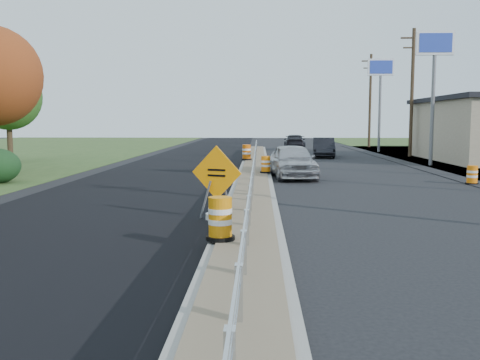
{
  "coord_description": "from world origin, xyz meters",
  "views": [
    {
      "loc": [
        0.24,
        -16.28,
        2.64
      ],
      "look_at": [
        -0.26,
        -2.27,
        1.1
      ],
      "focal_mm": 40.0,
      "sensor_mm": 36.0,
      "label": 1
    }
  ],
  "objects_px": {
    "barrel_shoulder_near": "(472,175)",
    "car_silver": "(293,161)",
    "car_dark_mid": "(324,147)",
    "barrel_median_near": "(220,219)",
    "barrel_median_far": "(247,153)",
    "barrel_median_mid": "(266,165)",
    "caution_sign": "(217,201)",
    "car_dark_far": "(295,142)"
  },
  "relations": [
    {
      "from": "barrel_shoulder_near",
      "to": "car_silver",
      "type": "xyz_separation_m",
      "value": [
        -7.39,
        2.35,
        0.42
      ]
    },
    {
      "from": "car_silver",
      "to": "car_dark_mid",
      "type": "distance_m",
      "value": 15.05
    },
    {
      "from": "barrel_median_near",
      "to": "barrel_median_far",
      "type": "distance_m",
      "value": 22.81
    },
    {
      "from": "car_dark_mid",
      "to": "barrel_median_mid",
      "type": "bearing_deg",
      "value": -102.09
    },
    {
      "from": "caution_sign",
      "to": "car_dark_mid",
      "type": "relative_size",
      "value": 0.46
    },
    {
      "from": "barrel_median_mid",
      "to": "car_dark_far",
      "type": "relative_size",
      "value": 0.16
    },
    {
      "from": "barrel_median_mid",
      "to": "barrel_shoulder_near",
      "type": "height_order",
      "value": "barrel_median_mid"
    },
    {
      "from": "barrel_median_mid",
      "to": "car_dark_mid",
      "type": "bearing_deg",
      "value": 73.11
    },
    {
      "from": "barrel_median_far",
      "to": "car_dark_far",
      "type": "distance_m",
      "value": 17.03
    },
    {
      "from": "caution_sign",
      "to": "barrel_median_near",
      "type": "xyz_separation_m",
      "value": [
        0.35,
        -3.47,
        0.14
      ]
    },
    {
      "from": "barrel_shoulder_near",
      "to": "barrel_median_far",
      "type": "bearing_deg",
      "value": 131.88
    },
    {
      "from": "barrel_median_near",
      "to": "barrel_shoulder_near",
      "type": "bearing_deg",
      "value": 50.77
    },
    {
      "from": "caution_sign",
      "to": "barrel_median_far",
      "type": "height_order",
      "value": "caution_sign"
    },
    {
      "from": "barrel_median_near",
      "to": "barrel_median_mid",
      "type": "relative_size",
      "value": 1.11
    },
    {
      "from": "caution_sign",
      "to": "barrel_median_near",
      "type": "height_order",
      "value": "caution_sign"
    },
    {
      "from": "car_silver",
      "to": "car_dark_mid",
      "type": "bearing_deg",
      "value": 72.28
    },
    {
      "from": "barrel_median_far",
      "to": "car_silver",
      "type": "xyz_separation_m",
      "value": [
        2.36,
        -8.52,
        0.11
      ]
    },
    {
      "from": "barrel_median_far",
      "to": "barrel_shoulder_near",
      "type": "xyz_separation_m",
      "value": [
        9.75,
        -10.87,
        -0.31
      ]
    },
    {
      "from": "car_silver",
      "to": "car_dark_mid",
      "type": "height_order",
      "value": "car_silver"
    },
    {
      "from": "car_silver",
      "to": "car_dark_far",
      "type": "distance_m",
      "value": 25.11
    },
    {
      "from": "barrel_median_near",
      "to": "barrel_shoulder_near",
      "type": "relative_size",
      "value": 1.11
    },
    {
      "from": "barrel_median_mid",
      "to": "car_dark_mid",
      "type": "relative_size",
      "value": 0.18
    },
    {
      "from": "barrel_median_near",
      "to": "car_dark_mid",
      "type": "relative_size",
      "value": 0.2
    },
    {
      "from": "barrel_median_near",
      "to": "barrel_median_mid",
      "type": "bearing_deg",
      "value": 85.6
    },
    {
      "from": "barrel_median_far",
      "to": "car_silver",
      "type": "relative_size",
      "value": 0.2
    },
    {
      "from": "barrel_median_mid",
      "to": "car_silver",
      "type": "distance_m",
      "value": 1.27
    },
    {
      "from": "barrel_shoulder_near",
      "to": "car_dark_far",
      "type": "height_order",
      "value": "car_dark_far"
    },
    {
      "from": "caution_sign",
      "to": "car_dark_far",
      "type": "distance_m",
      "value": 36.14
    },
    {
      "from": "barrel_median_far",
      "to": "barrel_shoulder_near",
      "type": "distance_m",
      "value": 14.61
    },
    {
      "from": "caution_sign",
      "to": "barrel_median_far",
      "type": "relative_size",
      "value": 2.09
    },
    {
      "from": "barrel_median_mid",
      "to": "barrel_shoulder_near",
      "type": "distance_m",
      "value": 8.97
    },
    {
      "from": "barrel_median_near",
      "to": "car_dark_mid",
      "type": "bearing_deg",
      "value": 79.14
    },
    {
      "from": "barrel_median_mid",
      "to": "caution_sign",
      "type": "bearing_deg",
      "value": -97.63
    },
    {
      "from": "car_dark_mid",
      "to": "car_dark_far",
      "type": "height_order",
      "value": "car_dark_mid"
    },
    {
      "from": "car_dark_mid",
      "to": "car_dark_far",
      "type": "relative_size",
      "value": 0.9
    },
    {
      "from": "caution_sign",
      "to": "barrel_shoulder_near",
      "type": "relative_size",
      "value": 2.52
    },
    {
      "from": "barrel_shoulder_near",
      "to": "car_dark_mid",
      "type": "height_order",
      "value": "car_dark_mid"
    },
    {
      "from": "barrel_median_mid",
      "to": "car_silver",
      "type": "relative_size",
      "value": 0.17
    },
    {
      "from": "barrel_shoulder_near",
      "to": "car_dark_mid",
      "type": "distance_m",
      "value": 17.57
    },
    {
      "from": "caution_sign",
      "to": "barrel_median_mid",
      "type": "relative_size",
      "value": 2.52
    },
    {
      "from": "barrel_median_far",
      "to": "barrel_shoulder_near",
      "type": "bearing_deg",
      "value": -48.12
    },
    {
      "from": "caution_sign",
      "to": "barrel_shoulder_near",
      "type": "xyz_separation_m",
      "value": [
        10.1,
        8.47,
        -0.13
      ]
    }
  ]
}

